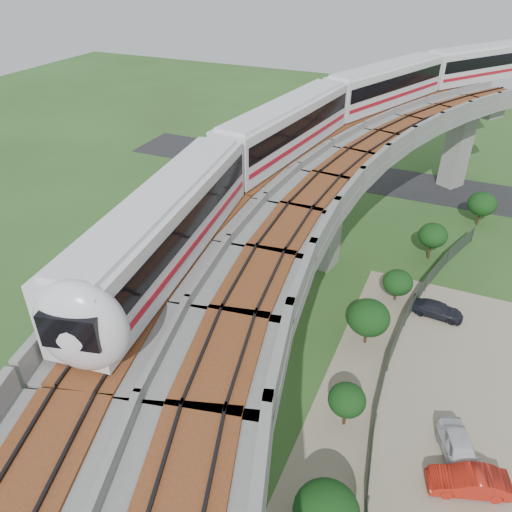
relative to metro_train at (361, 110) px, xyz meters
The scene contains 14 objects.
ground 18.70m from the metro_train, 98.16° to the right, with size 160.00×160.00×0.00m, color #305020.
dirt_lot 23.43m from the metro_train, 53.02° to the right, with size 18.00×26.00×0.04m, color gray.
asphalt_road 20.33m from the metro_train, 97.09° to the left, with size 60.00×8.00×0.03m, color #232326.
viaduct 14.43m from the metro_train, 82.46° to the right, with size 19.58×73.98×11.40m.
metro_train is the anchor object (origin of this frame).
fence 19.70m from the metro_train, 60.91° to the right, with size 3.87×38.73×1.50m.
tree_0 17.19m from the metro_train, 40.93° to the left, with size 2.66×2.66×3.39m.
tree_1 12.28m from the metro_train, ahead, with size 2.42×2.42×3.34m.
tree_2 13.51m from the metro_train, 48.10° to the right, with size 2.25×2.25×2.59m.
tree_3 16.22m from the metro_train, 68.91° to the right, with size 2.83×2.83×3.41m.
tree_4 22.25m from the metro_train, 75.09° to the right, with size 2.11×2.11×2.87m.
car_white 24.79m from the metro_train, 59.31° to the right, with size 1.62×4.04×1.38m, color silver.
car_red 26.31m from the metro_train, 60.15° to the right, with size 1.38×3.96×1.31m, color #B01C10.
car_dark 16.12m from the metro_train, 38.34° to the right, with size 1.48×3.65×1.06m, color black.
Camera 1 is at (10.14, -24.36, 23.26)m, focal length 35.00 mm.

